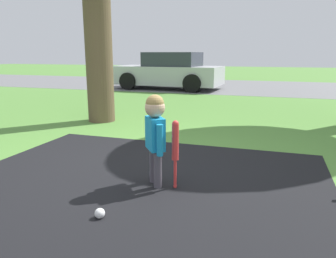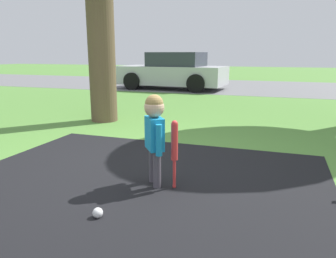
% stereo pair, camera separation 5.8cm
% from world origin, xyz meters
% --- Properties ---
extents(ground_plane, '(60.00, 60.00, 0.00)m').
position_xyz_m(ground_plane, '(0.00, 0.00, 0.00)').
color(ground_plane, '#518438').
extents(street_strip, '(40.00, 6.00, 0.01)m').
position_xyz_m(street_strip, '(0.00, 9.86, 0.00)').
color(street_strip, slate).
rests_on(street_strip, ground).
extents(child, '(0.26, 0.31, 0.91)m').
position_xyz_m(child, '(0.32, -0.54, 0.59)').
color(child, '#4C4751').
rests_on(child, ground).
extents(baseball_bat, '(0.07, 0.07, 0.67)m').
position_xyz_m(baseball_bat, '(0.53, -0.56, 0.44)').
color(baseball_bat, red).
rests_on(baseball_bat, ground).
extents(sports_ball, '(0.08, 0.08, 0.08)m').
position_xyz_m(sports_ball, '(0.13, -1.33, 0.04)').
color(sports_ball, white).
rests_on(sports_ball, ground).
extents(parked_car, '(3.96, 2.09, 1.32)m').
position_xyz_m(parked_car, '(-2.35, 8.13, 0.62)').
color(parked_car, '#B7B7BC').
rests_on(parked_car, ground).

